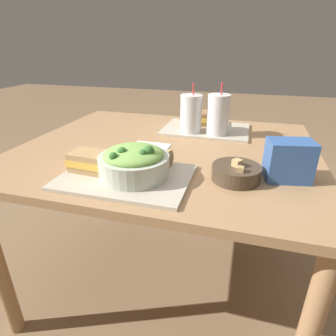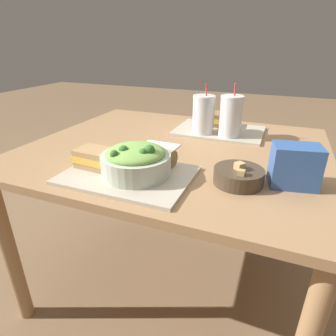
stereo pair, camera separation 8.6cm
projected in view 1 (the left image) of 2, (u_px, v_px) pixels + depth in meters
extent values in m
plane|color=#846647|center=(167.00, 277.00, 1.51)|extent=(12.00, 12.00, 0.00)
cube|color=#A37A51|center=(167.00, 150.00, 1.21)|extent=(1.23, 1.04, 0.03)
cylinder|color=#A37A51|center=(107.00, 170.00, 1.90)|extent=(0.06, 0.06, 0.72)
cylinder|color=#A37A51|center=(281.00, 192.00, 1.63)|extent=(0.06, 0.06, 0.72)
cube|color=#BCB29E|center=(126.00, 177.00, 0.92)|extent=(0.42, 0.30, 0.01)
cube|color=#BCB29E|center=(206.00, 129.00, 1.41)|extent=(0.42, 0.30, 0.01)
cylinder|color=beige|center=(134.00, 166.00, 0.90)|extent=(0.23, 0.23, 0.07)
ellipsoid|color=#7FB251|center=(134.00, 154.00, 0.88)|extent=(0.19, 0.19, 0.05)
sphere|color=#38702D|center=(113.00, 156.00, 0.83)|extent=(0.03, 0.03, 0.03)
sphere|color=#38702D|center=(149.00, 151.00, 0.85)|extent=(0.04, 0.04, 0.04)
sphere|color=#38702D|center=(122.00, 152.00, 0.85)|extent=(0.03, 0.03, 0.03)
sphere|color=#38702D|center=(143.00, 154.00, 0.84)|extent=(0.03, 0.03, 0.03)
cube|color=beige|center=(142.00, 155.00, 0.85)|extent=(0.06, 0.06, 0.01)
cube|color=beige|center=(143.00, 149.00, 0.91)|extent=(0.04, 0.04, 0.01)
cylinder|color=#473828|center=(236.00, 173.00, 0.90)|extent=(0.16, 0.16, 0.05)
cylinder|color=#5B2D19|center=(237.00, 167.00, 0.89)|extent=(0.14, 0.14, 0.01)
cube|color=tan|center=(237.00, 163.00, 0.89)|extent=(0.04, 0.04, 0.03)
cube|color=tan|center=(240.00, 170.00, 0.85)|extent=(0.02, 0.02, 0.02)
cube|color=tan|center=(238.00, 163.00, 0.90)|extent=(0.02, 0.02, 0.02)
cube|color=tan|center=(91.00, 167.00, 0.95)|extent=(0.14, 0.10, 0.02)
cube|color=#EFB742|center=(91.00, 161.00, 0.94)|extent=(0.14, 0.10, 0.02)
cube|color=tan|center=(90.00, 155.00, 0.93)|extent=(0.14, 0.10, 0.02)
cylinder|color=tan|center=(148.00, 155.00, 0.99)|extent=(0.18, 0.09, 0.06)
cylinder|color=beige|center=(169.00, 159.00, 0.96)|extent=(0.02, 0.06, 0.06)
cube|color=olive|center=(202.00, 122.00, 1.47)|extent=(0.14, 0.10, 0.02)
cube|color=#EFB742|center=(202.00, 118.00, 1.46)|extent=(0.14, 0.11, 0.02)
cube|color=olive|center=(203.00, 114.00, 1.45)|extent=(0.14, 0.10, 0.02)
cylinder|color=tan|center=(196.00, 116.00, 1.51)|extent=(0.17, 0.10, 0.06)
cylinder|color=beige|center=(209.00, 116.00, 1.51)|extent=(0.02, 0.06, 0.06)
cylinder|color=silver|center=(191.00, 115.00, 1.32)|extent=(0.10, 0.10, 0.17)
cylinder|color=black|center=(191.00, 117.00, 1.32)|extent=(0.09, 0.09, 0.14)
cylinder|color=white|center=(192.00, 96.00, 1.28)|extent=(0.10, 0.10, 0.01)
cylinder|color=red|center=(193.00, 90.00, 1.27)|extent=(0.01, 0.02, 0.06)
cylinder|color=silver|center=(218.00, 116.00, 1.29)|extent=(0.10, 0.10, 0.17)
cylinder|color=maroon|center=(218.00, 118.00, 1.29)|extent=(0.09, 0.09, 0.14)
cylinder|color=white|center=(220.00, 95.00, 1.25)|extent=(0.10, 0.10, 0.01)
cylinder|color=red|center=(222.00, 89.00, 1.24)|extent=(0.01, 0.02, 0.06)
cube|color=#335BA3|center=(289.00, 161.00, 0.89)|extent=(0.15, 0.12, 0.13)
cube|color=white|center=(150.00, 147.00, 1.19)|extent=(0.16, 0.11, 0.00)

